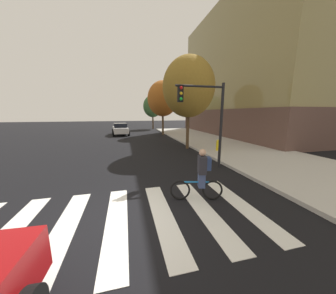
# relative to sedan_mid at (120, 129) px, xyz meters

# --- Properties ---
(ground_plane) EXTENTS (120.00, 120.00, 0.00)m
(ground_plane) POSITION_rel_sedan_mid_xyz_m (0.22, -19.01, -0.77)
(ground_plane) COLOR black
(crosswalk_stripes) EXTENTS (7.89, 3.67, 0.01)m
(crosswalk_stripes) POSITION_rel_sedan_mid_xyz_m (0.31, -19.01, -0.76)
(crosswalk_stripes) COLOR silver
(crosswalk_stripes) RESTS_ON ground
(sedan_mid) EXTENTS (2.32, 4.46, 1.49)m
(sedan_mid) POSITION_rel_sedan_mid_xyz_m (0.00, 0.00, 0.00)
(sedan_mid) COLOR silver
(sedan_mid) RESTS_ON ground
(cyclist) EXTENTS (1.67, 0.48, 1.69)m
(cyclist) POSITION_rel_sedan_mid_xyz_m (2.89, -18.44, 0.07)
(cyclist) COLOR black
(cyclist) RESTS_ON ground
(traffic_light_near) EXTENTS (2.47, 0.28, 4.20)m
(traffic_light_near) POSITION_rel_sedan_mid_xyz_m (4.48, -15.42, 2.09)
(traffic_light_near) COLOR black
(traffic_light_near) RESTS_ON ground
(fire_hydrant) EXTENTS (0.33, 0.22, 0.78)m
(fire_hydrant) POSITION_rel_sedan_mid_xyz_m (6.95, -12.36, -0.24)
(fire_hydrant) COLOR gold
(fire_hydrant) RESTS_ON sidewalk
(street_tree_near) EXTENTS (3.89, 3.89, 6.92)m
(street_tree_near) POSITION_rel_sedan_mid_xyz_m (5.37, -10.45, 3.90)
(street_tree_near) COLOR #4C3823
(street_tree_near) RESTS_ON ground
(street_tree_mid) EXTENTS (3.76, 3.76, 6.68)m
(street_tree_mid) POSITION_rel_sedan_mid_xyz_m (5.30, -1.54, 3.74)
(street_tree_mid) COLOR #4C3823
(street_tree_mid) RESTS_ON ground
(street_tree_far) EXTENTS (3.27, 3.27, 5.81)m
(street_tree_far) POSITION_rel_sedan_mid_xyz_m (5.42, 7.40, 3.15)
(street_tree_far) COLOR #4C3823
(street_tree_far) RESTS_ON ground
(corner_building) EXTENTS (14.62, 20.62, 15.07)m
(corner_building) POSITION_rel_sedan_mid_xyz_m (18.59, -3.50, 6.71)
(corner_building) COLOR brown
(corner_building) RESTS_ON ground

